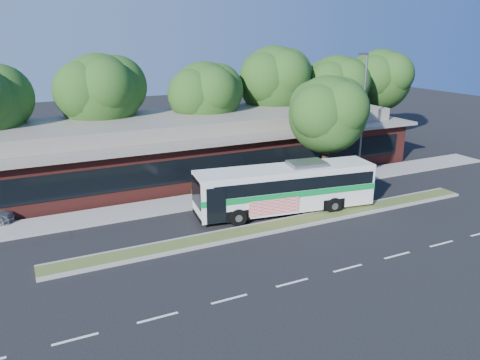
{
  "coord_description": "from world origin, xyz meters",
  "views": [
    {
      "loc": [
        -12.89,
        -20.21,
        10.33
      ],
      "look_at": [
        -1.32,
        3.66,
        2.0
      ],
      "focal_mm": 35.0,
      "sensor_mm": 36.0,
      "label": 1
    }
  ],
  "objects": [
    {
      "name": "plaza_building",
      "position": [
        0.0,
        12.99,
        2.13
      ],
      "size": [
        33.2,
        11.2,
        4.45
      ],
      "color": "#551F1A",
      "rests_on": "ground"
    },
    {
      "name": "tree_bg_c",
      "position": [
        1.4,
        15.13,
        5.59
      ],
      "size": [
        6.24,
        5.6,
        8.26
      ],
      "color": "black",
      "rests_on": "ground"
    },
    {
      "name": "tree_bg_d",
      "position": [
        8.45,
        16.15,
        6.42
      ],
      "size": [
        6.91,
        6.2,
        9.37
      ],
      "color": "black",
      "rests_on": "ground"
    },
    {
      "name": "ground",
      "position": [
        0.0,
        0.0,
        0.0
      ],
      "size": [
        120.0,
        120.0,
        0.0
      ],
      "primitive_type": "plane",
      "color": "black",
      "rests_on": "ground"
    },
    {
      "name": "tree_bg_f",
      "position": [
        20.43,
        16.14,
        6.06
      ],
      "size": [
        6.69,
        6.0,
        8.92
      ],
      "color": "black",
      "rests_on": "ground"
    },
    {
      "name": "transit_bus",
      "position": [
        1.11,
        2.39,
        1.7
      ],
      "size": [
        11.08,
        3.75,
        3.05
      ],
      "rotation": [
        0.0,
        0.0,
        -0.13
      ],
      "color": "silver",
      "rests_on": "ground"
    },
    {
      "name": "lamp_post",
      "position": [
        9.56,
        6.0,
        4.9
      ],
      "size": [
        0.93,
        0.18,
        9.07
      ],
      "color": "slate",
      "rests_on": "ground"
    },
    {
      "name": "median_strip",
      "position": [
        0.0,
        0.6,
        0.07
      ],
      "size": [
        26.0,
        1.1,
        0.15
      ],
      "primitive_type": "cube",
      "color": "#415022",
      "rests_on": "ground"
    },
    {
      "name": "tree_bg_b",
      "position": [
        -6.57,
        16.14,
        6.14
      ],
      "size": [
        6.69,
        6.0,
        9.0
      ],
      "color": "black",
      "rests_on": "ground"
    },
    {
      "name": "sidewalk",
      "position": [
        0.0,
        6.4,
        0.06
      ],
      "size": [
        44.0,
        2.6,
        0.12
      ],
      "primitive_type": "cube",
      "color": "gray",
      "rests_on": "ground"
    },
    {
      "name": "tree_bg_e",
      "position": [
        14.42,
        15.14,
        5.74
      ],
      "size": [
        6.47,
        5.8,
        8.5
      ],
      "color": "black",
      "rests_on": "ground"
    },
    {
      "name": "sidewalk_tree",
      "position": [
        6.38,
        5.43,
        5.24
      ],
      "size": [
        5.82,
        5.22,
        7.73
      ],
      "color": "black",
      "rests_on": "ground"
    }
  ]
}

